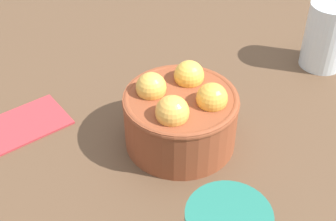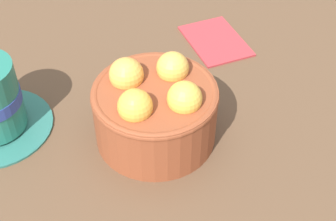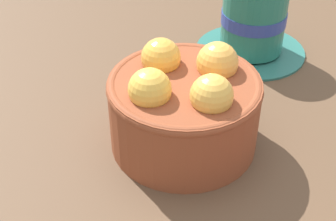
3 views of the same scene
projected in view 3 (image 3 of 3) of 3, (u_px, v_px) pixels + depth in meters
ground_plane at (183, 159)px, 49.42cm from camera, size 129.65×106.63×4.68cm
terracotta_bowl at (184, 106)px, 45.37cm from camera, size 13.98×13.98×9.57cm
coffee_cup at (253, 22)px, 59.02cm from camera, size 13.38×13.38×9.06cm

